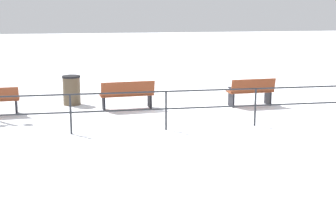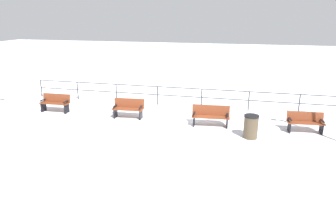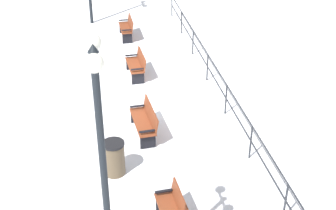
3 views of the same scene
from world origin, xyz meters
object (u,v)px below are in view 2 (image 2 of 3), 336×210
bench_second (128,108)px  bench_third (211,116)px  bench_fourth (305,122)px  trash_bin (251,127)px  bench_nearest (55,103)px

bench_second → bench_third: bench_second is taller
bench_fourth → trash_bin: (1.16, -2.21, 0.03)m
bench_fourth → trash_bin: bearing=-66.7°
bench_second → bench_third: bearing=83.7°
bench_nearest → trash_bin: 9.55m
bench_third → bench_fourth: 3.90m
bench_fourth → bench_third: bearing=-92.3°
trash_bin → bench_third: bearing=-121.1°
bench_third → trash_bin: 1.97m
trash_bin → bench_fourth: bearing=117.7°
bench_second → bench_third: 3.90m
bench_second → trash_bin: 5.71m
bench_second → bench_fourth: bearing=86.1°
bench_second → bench_third: size_ratio=0.89×
bench_nearest → bench_second: (0.01, 3.89, -0.01)m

